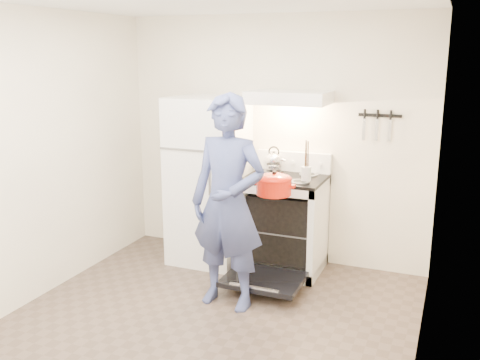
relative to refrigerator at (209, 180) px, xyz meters
The scene contains 15 objects.
floor 1.78m from the refrigerator, 68.20° to the right, with size 3.60×3.60×0.00m, color brown.
back_wall 0.79m from the refrigerator, 31.11° to the left, with size 3.20×0.02×2.50m, color white.
refrigerator is the anchor object (origin of this frame).
stove_body 0.90m from the refrigerator, ahead, with size 0.76×0.65×0.92m, color white.
cooktop 0.81m from the refrigerator, ahead, with size 0.76×0.65×0.03m, color black.
backsplash 0.89m from the refrigerator, 20.94° to the left, with size 0.76×0.07×0.20m, color white.
oven_door 1.23m from the refrigerator, 35.13° to the right, with size 0.70×0.54×0.04m, color black.
oven_rack 0.91m from the refrigerator, ahead, with size 0.60×0.52×0.01m, color slate.
range_hood 1.19m from the refrigerator, ahead, with size 0.76×0.50×0.12m, color white.
knife_strip 1.81m from the refrigerator, 11.61° to the left, with size 0.40×0.02×0.03m, color black.
pizza_stone 0.96m from the refrigerator, ahead, with size 0.35×0.35×0.02m, color #8C6A4D.
tea_kettle 0.70m from the refrigerator, 17.52° to the left, with size 0.21×0.18×0.26m, color silver, non-canonical shape.
utensil_jar 1.10m from the refrigerator, ahead, with size 0.09×0.09×0.13m, color silver.
person 1.08m from the refrigerator, 55.87° to the right, with size 0.66×0.43×1.82m, color navy.
dutch_oven 1.09m from the refrigerator, 33.10° to the right, with size 0.37×0.30×0.24m, color red, non-canonical shape.
Camera 1 is at (1.73, -3.35, 2.14)m, focal length 40.00 mm.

